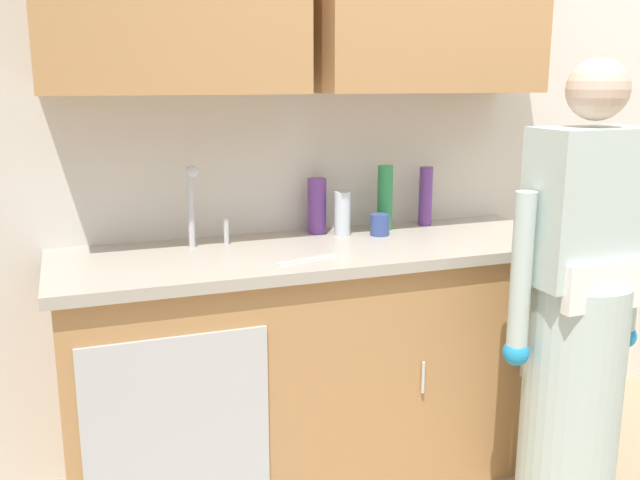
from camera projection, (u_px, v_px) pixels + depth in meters
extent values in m
cube|color=beige|center=(411.00, 127.00, 3.04)|extent=(4.80, 0.10, 2.70)
cube|color=#B27F4C|center=(429.00, 0.00, 2.70)|extent=(0.91, 0.34, 0.70)
cube|color=#B27F4C|center=(320.00, 368.00, 2.73)|extent=(1.90, 0.60, 0.90)
cube|color=#B7BABF|center=(179.00, 442.00, 2.26)|extent=(0.60, 0.01, 0.72)
cylinder|color=silver|center=(423.00, 377.00, 2.53)|extent=(0.01, 0.01, 0.12)
cylinder|color=silver|center=(522.00, 361.00, 2.68)|extent=(0.01, 0.01, 0.12)
cube|color=#A8A093|center=(320.00, 251.00, 2.63)|extent=(1.96, 0.66, 0.04)
cube|color=#B7BABF|center=(211.00, 262.00, 2.49)|extent=(0.50, 0.36, 0.03)
cylinder|color=#B7BABF|center=(191.00, 207.00, 2.57)|extent=(0.02, 0.02, 0.30)
sphere|color=#B7BABF|center=(192.00, 172.00, 2.49)|extent=(0.04, 0.04, 0.04)
cylinder|color=#B7BABF|center=(226.00, 231.00, 2.64)|extent=(0.02, 0.02, 0.10)
cylinder|color=#B2C6C1|center=(570.00, 402.00, 2.47)|extent=(0.34, 0.34, 0.88)
cube|color=#B2C6C1|center=(587.00, 207.00, 2.31)|extent=(0.38, 0.22, 0.52)
sphere|color=#CBAA93|center=(598.00, 89.00, 2.22)|extent=(0.20, 0.20, 0.20)
cube|color=white|center=(607.00, 286.00, 2.25)|extent=(0.32, 0.04, 0.16)
cylinder|color=#B2C6C1|center=(521.00, 274.00, 2.30)|extent=(0.07, 0.07, 0.55)
sphere|color=#1E8CCC|center=(516.00, 352.00, 2.36)|extent=(0.09, 0.09, 0.09)
cylinder|color=#B2C6C1|center=(631.00, 262.00, 2.45)|extent=(0.07, 0.07, 0.55)
sphere|color=#1E8CCC|center=(624.00, 336.00, 2.51)|extent=(0.09, 0.09, 0.09)
cylinder|color=#2D8C4C|center=(385.00, 198.00, 2.88)|extent=(0.06, 0.06, 0.27)
cylinder|color=#66388C|center=(425.00, 196.00, 2.98)|extent=(0.06, 0.06, 0.25)
cylinder|color=#66388C|center=(317.00, 206.00, 2.82)|extent=(0.08, 0.08, 0.22)
cylinder|color=silver|center=(342.00, 213.00, 2.79)|extent=(0.06, 0.06, 0.18)
cylinder|color=#33478C|center=(380.00, 225.00, 2.79)|extent=(0.08, 0.08, 0.09)
cube|color=silver|center=(308.00, 260.00, 2.41)|extent=(0.24, 0.08, 0.01)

